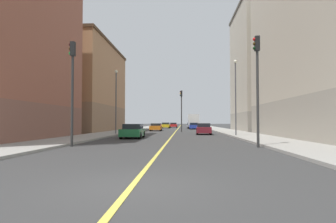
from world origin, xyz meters
name	(u,v)px	position (x,y,z in m)	size (l,w,h in m)	color
ground_plane	(132,186)	(0.00, 0.00, 0.00)	(400.00, 400.00, 0.00)	#373737
sidewalk_left	(219,129)	(8.16, 49.00, 0.07)	(4.00, 168.00, 0.15)	#9E9B93
sidewalk_right	(136,129)	(-8.16, 49.00, 0.07)	(4.00, 168.00, 0.15)	#9E9B93
lane_center_stripe	(177,130)	(0.00, 49.00, 0.01)	(0.16, 154.00, 0.01)	#E5D14C
building_left_mid	(265,69)	(14.75, 41.02, 10.21)	(9.49, 15.02, 20.39)	#9D9688
building_right_midblock	(84,88)	(-14.75, 38.41, 6.97)	(9.49, 20.51, 13.93)	#8F6B4F
traffic_light_left_near	(257,76)	(5.75, 10.75, 4.34)	(0.40, 0.32, 6.80)	#2D2D2D
traffic_light_right_near	(72,79)	(-5.78, 10.75, 4.25)	(0.40, 0.32, 6.64)	#2D2D2D
traffic_light_median_far	(181,105)	(0.92, 37.02, 4.07)	(0.40, 0.32, 6.32)	#2D2D2D
street_lamp_left_near	(236,90)	(6.76, 23.75, 4.93)	(0.36, 0.36, 8.00)	#4C4C51
street_lamp_right_near	(116,95)	(-6.76, 26.70, 4.71)	(0.36, 0.36, 7.58)	#4C4C51
car_maroon	(204,129)	(3.70, 28.45, 0.67)	(1.95, 4.33, 1.37)	maroon
car_red	(174,125)	(-1.43, 69.79, 0.64)	(1.94, 4.22, 1.28)	red
car_green	(133,131)	(-3.54, 19.96, 0.67)	(1.97, 3.92, 1.35)	#1E6B38
car_silver	(191,125)	(3.02, 61.49, 0.65)	(2.07, 4.06, 1.31)	silver
car_orange	(156,127)	(-3.45, 41.85, 0.63)	(1.94, 4.53, 1.26)	orange
car_blue	(194,126)	(3.31, 52.42, 0.66)	(1.90, 4.51, 1.33)	#23389E
car_yellow	(166,125)	(-3.07, 61.94, 0.66)	(2.05, 4.20, 1.34)	gold
box_truck	(193,121)	(3.41, 57.03, 1.66)	(2.36, 7.50, 3.14)	navy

